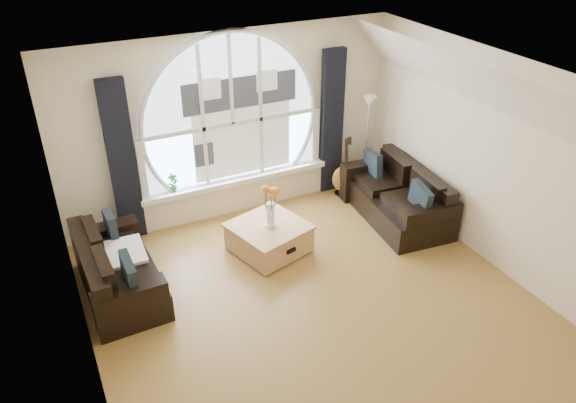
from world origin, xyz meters
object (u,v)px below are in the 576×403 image
object	(u,v)px
coffee_chest	(269,237)
vase_flowers	(270,201)
sofa_left	(118,265)
guitar	(344,166)
sofa_right	(397,195)
potted_plant	(173,183)
floor_lamp	(366,145)

from	to	relation	value
coffee_chest	vase_flowers	world-z (taller)	vase_flowers
sofa_left	guitar	size ratio (longest dim) A/B	1.54
sofa_right	vase_flowers	xyz separation A→B (m)	(-2.02, 0.03, 0.40)
vase_flowers	potted_plant	world-z (taller)	vase_flowers
guitar	sofa_left	bearing A→B (deg)	-148.53
sofa_left	vase_flowers	size ratio (longest dim) A/B	2.33
sofa_left	sofa_right	world-z (taller)	sofa_right
vase_flowers	coffee_chest	bearing A→B (deg)	121.49
guitar	sofa_right	bearing A→B (deg)	-51.81
coffee_chest	floor_lamp	distance (m)	2.33
sofa_left	floor_lamp	xyz separation A→B (m)	(4.07, 0.89, 0.40)
coffee_chest	guitar	distance (m)	1.93
coffee_chest	sofa_right	bearing A→B (deg)	-17.64
coffee_chest	guitar	size ratio (longest dim) A/B	0.86
vase_flowers	sofa_right	bearing A→B (deg)	-0.83
sofa_left	sofa_right	size ratio (longest dim) A/B	0.93
sofa_right	coffee_chest	bearing A→B (deg)	-175.96
sofa_right	guitar	distance (m)	1.00
sofa_right	potted_plant	world-z (taller)	potted_plant
guitar	potted_plant	world-z (taller)	guitar
guitar	floor_lamp	bearing A→B (deg)	18.48
guitar	potted_plant	size ratio (longest dim) A/B	3.76
coffee_chest	floor_lamp	world-z (taller)	floor_lamp
guitar	potted_plant	bearing A→B (deg)	-169.20
guitar	potted_plant	distance (m)	2.65
floor_lamp	potted_plant	distance (m)	3.04
coffee_chest	sofa_left	bearing A→B (deg)	164.31
vase_flowers	potted_plant	size ratio (longest dim) A/B	2.48
coffee_chest	potted_plant	bearing A→B (deg)	111.82
vase_flowers	sofa_left	bearing A→B (deg)	179.58
coffee_chest	vase_flowers	bearing A→B (deg)	-74.56
sofa_left	coffee_chest	bearing A→B (deg)	-1.64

